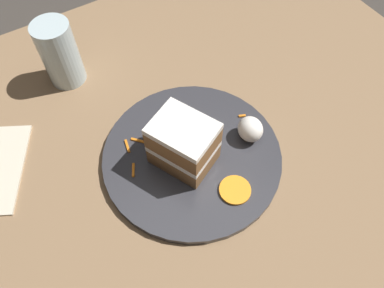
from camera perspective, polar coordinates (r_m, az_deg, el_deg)
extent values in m
plane|color=#38332D|center=(0.64, -0.65, -5.40)|extent=(6.00, 6.00, 0.00)
cube|color=#846647|center=(0.63, -0.66, -4.94)|extent=(0.99, 1.15, 0.02)
cylinder|color=#333338|center=(0.63, 0.00, -1.87)|extent=(0.30, 0.30, 0.01)
cube|color=brown|center=(0.61, -1.26, -1.41)|extent=(0.12, 0.11, 0.03)
cube|color=white|center=(0.59, -1.30, -0.26)|extent=(0.12, 0.11, 0.01)
cube|color=brown|center=(0.57, -1.34, 0.97)|extent=(0.12, 0.11, 0.03)
cube|color=white|center=(0.55, -1.39, 2.27)|extent=(0.12, 0.11, 0.01)
ellipsoid|color=white|center=(0.63, 9.06, 2.03)|extent=(0.05, 0.04, 0.04)
cylinder|color=orange|center=(0.59, 6.57, -6.98)|extent=(0.05, 0.05, 0.00)
cube|color=orange|center=(0.62, -8.93, -3.95)|extent=(0.02, 0.02, 0.00)
cube|color=orange|center=(0.64, -9.82, -0.30)|extent=(0.03, 0.01, 0.00)
cube|color=orange|center=(0.67, 7.65, 4.27)|extent=(0.01, 0.01, 0.00)
cube|color=orange|center=(0.64, -8.28, 0.55)|extent=(0.02, 0.02, 0.00)
cylinder|color=silver|center=(0.74, -19.51, 12.85)|extent=(0.07, 0.07, 0.13)
cylinder|color=silver|center=(0.77, -18.62, 10.70)|extent=(0.06, 0.06, 0.04)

